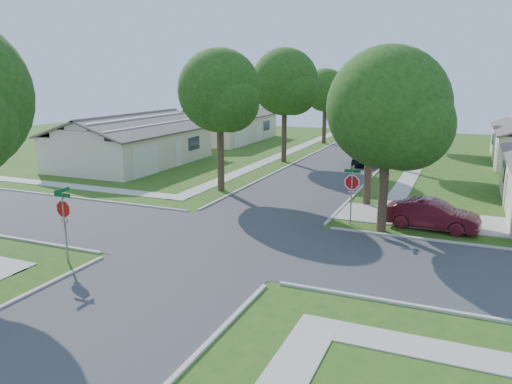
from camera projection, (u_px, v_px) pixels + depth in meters
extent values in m
plane|color=#264E15|center=(224.00, 240.00, 22.55)|extent=(100.00, 100.00, 0.00)
cube|color=#333335|center=(224.00, 240.00, 22.55)|extent=(7.00, 100.00, 0.02)
cube|color=#9E9B91|center=(419.00, 161.00, 43.56)|extent=(1.20, 40.00, 0.04)
cube|color=#9E9B91|center=(288.00, 152.00, 48.18)|extent=(1.20, 40.00, 0.04)
cube|color=#9E9B91|center=(421.00, 218.00, 25.92)|extent=(8.80, 3.60, 0.05)
cube|color=gray|center=(65.00, 228.00, 19.81)|extent=(0.06, 0.06, 2.70)
cylinder|color=white|center=(63.00, 209.00, 19.63)|extent=(1.05, 0.02, 1.05)
cylinder|color=red|center=(63.00, 209.00, 19.63)|extent=(0.90, 0.03, 0.90)
cube|color=red|center=(64.00, 220.00, 19.73)|extent=(0.34, 0.03, 0.12)
cube|color=white|center=(64.00, 220.00, 19.73)|extent=(0.30, 0.03, 0.08)
cube|color=#0C5426|center=(62.00, 195.00, 19.50)|extent=(0.80, 0.02, 0.16)
cube|color=#0C5426|center=(62.00, 191.00, 19.46)|extent=(0.02, 0.80, 0.16)
cube|color=gray|center=(351.00, 198.00, 24.68)|extent=(0.06, 0.06, 2.70)
cylinder|color=white|center=(352.00, 182.00, 24.50)|extent=(1.05, 0.02, 1.05)
cylinder|color=red|center=(352.00, 182.00, 24.50)|extent=(0.90, 0.03, 0.90)
cube|color=red|center=(352.00, 192.00, 24.61)|extent=(0.34, 0.03, 0.12)
cube|color=white|center=(352.00, 192.00, 24.61)|extent=(0.30, 0.03, 0.08)
cube|color=#0C5426|center=(352.00, 171.00, 24.37)|extent=(0.80, 0.02, 0.16)
cube|color=#0C5426|center=(353.00, 167.00, 24.33)|extent=(0.02, 0.80, 0.16)
cylinder|color=#38281C|center=(368.00, 171.00, 28.39)|extent=(0.44, 0.44, 3.95)
sphere|color=#173B0E|center=(372.00, 101.00, 27.50)|extent=(4.80, 4.80, 4.80)
sphere|color=#173B0E|center=(385.00, 113.00, 26.89)|extent=(3.46, 3.46, 3.46)
sphere|color=#173B0E|center=(360.00, 109.00, 28.42)|extent=(3.26, 3.26, 3.26)
cylinder|color=#38281C|center=(397.00, 142.00, 39.12)|extent=(0.44, 0.44, 4.30)
sphere|color=#173B0E|center=(400.00, 86.00, 38.12)|extent=(5.40, 5.40, 5.40)
sphere|color=#173B0E|center=(412.00, 95.00, 37.43)|extent=(3.89, 3.89, 3.89)
sphere|color=#173B0E|center=(390.00, 92.00, 39.16)|extent=(3.67, 3.67, 3.67)
cylinder|color=#38281C|center=(414.00, 127.00, 50.79)|extent=(0.44, 0.44, 4.20)
sphere|color=#173B0E|center=(417.00, 86.00, 49.85)|extent=(5.00, 5.00, 5.00)
sphere|color=#173B0E|center=(425.00, 93.00, 49.21)|extent=(3.60, 3.60, 3.60)
sphere|color=#173B0E|center=(410.00, 91.00, 50.81)|extent=(3.40, 3.40, 3.40)
cylinder|color=#38281C|center=(221.00, 158.00, 31.92)|extent=(0.44, 0.44, 4.25)
sphere|color=#173B0E|center=(220.00, 90.00, 30.95)|extent=(5.20, 5.20, 5.20)
sphere|color=#173B0E|center=(229.00, 102.00, 30.29)|extent=(3.74, 3.74, 3.74)
sphere|color=#173B0E|center=(213.00, 98.00, 31.95)|extent=(3.54, 3.54, 3.54)
cylinder|color=#38281C|center=(284.00, 136.00, 42.66)|extent=(0.44, 0.44, 4.44)
sphere|color=#173B0E|center=(285.00, 82.00, 41.63)|extent=(5.60, 5.60, 5.60)
sphere|color=#173B0E|center=(294.00, 91.00, 40.91)|extent=(4.03, 4.03, 4.03)
sphere|color=#173B0E|center=(278.00, 88.00, 42.70)|extent=(3.81, 3.81, 3.81)
cylinder|color=#38281C|center=(324.00, 125.00, 54.38)|extent=(0.44, 0.44, 3.90)
sphere|color=#173B0E|center=(325.00, 90.00, 53.52)|extent=(4.60, 4.60, 4.60)
sphere|color=#173B0E|center=(331.00, 96.00, 52.93)|extent=(3.31, 3.31, 3.31)
sphere|color=#173B0E|center=(320.00, 94.00, 54.40)|extent=(3.13, 3.13, 3.13)
cylinder|color=#38281C|center=(383.00, 195.00, 23.53)|extent=(0.44, 0.44, 3.54)
sphere|color=#173B0E|center=(388.00, 108.00, 22.60)|extent=(5.60, 5.60, 5.60)
sphere|color=#173B0E|center=(408.00, 125.00, 21.88)|extent=(4.03, 4.03, 4.03)
sphere|color=#173B0E|center=(372.00, 118.00, 23.67)|extent=(3.81, 3.81, 3.81)
cube|color=silver|center=(511.00, 206.00, 24.14)|extent=(0.06, 3.20, 2.20)
cube|color=silver|center=(505.00, 189.00, 28.24)|extent=(0.06, 0.90, 2.00)
cube|color=#1E2633|center=(503.00, 172.00, 30.45)|extent=(0.06, 1.80, 1.10)
cube|color=silver|center=(495.00, 154.00, 40.28)|extent=(0.06, 3.20, 2.20)
cube|color=silver|center=(493.00, 148.00, 44.39)|extent=(0.06, 0.90, 2.00)
cube|color=#1E2633|center=(492.00, 138.00, 46.59)|extent=(0.06, 1.80, 1.10)
cube|color=beige|center=(133.00, 147.00, 41.75)|extent=(8.00, 13.00, 2.80)
cube|color=#4C4541|center=(152.00, 124.00, 40.52)|extent=(4.42, 13.60, 1.56)
cube|color=#4C4541|center=(112.00, 122.00, 42.04)|extent=(4.42, 13.60, 1.56)
cube|color=silver|center=(146.00, 161.00, 36.79)|extent=(0.06, 3.20, 2.20)
cube|color=silver|center=(178.00, 154.00, 40.89)|extent=(0.06, 0.90, 2.00)
cube|color=#1E2633|center=(194.00, 143.00, 43.10)|extent=(0.06, 1.80, 1.10)
cube|color=beige|center=(223.00, 128.00, 56.99)|extent=(8.00, 13.00, 2.80)
cube|color=#4C4541|center=(239.00, 110.00, 55.77)|extent=(4.42, 13.60, 1.56)
cube|color=#4C4541|center=(208.00, 110.00, 57.28)|extent=(4.42, 13.60, 1.56)
cube|color=silver|center=(241.00, 136.00, 52.04)|extent=(0.06, 3.20, 2.20)
cube|color=silver|center=(258.00, 133.00, 56.14)|extent=(0.06, 0.90, 2.00)
cube|color=#1E2633|center=(267.00, 126.00, 58.35)|extent=(0.06, 1.80, 1.10)
imported|color=#4E1019|center=(432.00, 215.00, 24.10)|extent=(4.49, 2.04, 1.43)
imported|color=black|center=(366.00, 156.00, 41.42)|extent=(1.78, 4.38, 1.49)
imported|color=black|center=(374.00, 129.00, 63.32)|extent=(2.26, 4.87, 1.38)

